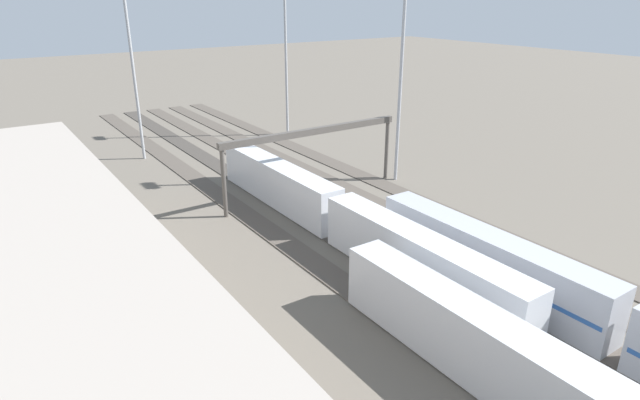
# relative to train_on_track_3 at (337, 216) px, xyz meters

# --- Properties ---
(ground_plane) EXTENTS (400.00, 400.00, 0.00)m
(ground_plane) POSITION_rel_train_on_track_3_xyz_m (6.79, -5.00, -2.62)
(ground_plane) COLOR #60594F
(track_bed_0) EXTENTS (140.00, 2.80, 0.12)m
(track_bed_0) POSITION_rel_train_on_track_3_xyz_m (6.79, -15.00, -2.56)
(track_bed_0) COLOR #4C443D
(track_bed_0) RESTS_ON ground_plane
(track_bed_1) EXTENTS (140.00, 2.80, 0.12)m
(track_bed_1) POSITION_rel_train_on_track_3_xyz_m (6.79, -10.00, -2.56)
(track_bed_1) COLOR #4C443D
(track_bed_1) RESTS_ON ground_plane
(track_bed_2) EXTENTS (140.00, 2.80, 0.12)m
(track_bed_2) POSITION_rel_train_on_track_3_xyz_m (6.79, -5.00, -2.56)
(track_bed_2) COLOR #4C443D
(track_bed_2) RESTS_ON ground_plane
(track_bed_3) EXTENTS (140.00, 2.80, 0.12)m
(track_bed_3) POSITION_rel_train_on_track_3_xyz_m (6.79, 0.00, -2.56)
(track_bed_3) COLOR #3D3833
(track_bed_3) RESTS_ON ground_plane
(track_bed_4) EXTENTS (140.00, 2.80, 0.12)m
(track_bed_4) POSITION_rel_train_on_track_3_xyz_m (6.79, 5.00, -2.56)
(track_bed_4) COLOR #4C443D
(track_bed_4) RESTS_ON ground_plane
(train_on_track_3) EXTENTS (47.20, 3.00, 5.00)m
(train_on_track_3) POSITION_rel_train_on_track_3_xyz_m (0.00, 0.00, 0.00)
(train_on_track_3) COLOR silver
(train_on_track_3) RESTS_ON ground_plane
(train_on_track_2) EXTENTS (47.20, 3.06, 5.00)m
(train_on_track_2) POSITION_rel_train_on_track_3_xyz_m (-27.22, -5.00, -0.02)
(train_on_track_2) COLOR #A8AAB2
(train_on_track_2) RESTS_ON ground_plane
(light_mast_0) EXTENTS (2.80, 0.70, 31.14)m
(light_mast_0) POSITION_rel_train_on_track_3_xyz_m (10.84, -17.95, 16.84)
(light_mast_0) COLOR #9EA0A5
(light_mast_0) RESTS_ON ground_plane
(light_mast_1) EXTENTS (2.80, 0.70, 27.80)m
(light_mast_1) POSITION_rel_train_on_track_3_xyz_m (40.43, 7.91, 15.04)
(light_mast_1) COLOR #9EA0A5
(light_mast_1) RESTS_ON ground_plane
(light_mast_2) EXTENTS (2.80, 0.70, 31.33)m
(light_mast_2) POSITION_rel_train_on_track_3_xyz_m (40.72, -18.42, 16.95)
(light_mast_2) COLOR #9EA0A5
(light_mast_2) RESTS_ON ground_plane
(signal_gantry) EXTENTS (0.70, 25.00, 8.80)m
(signal_gantry) POSITION_rel_train_on_track_3_xyz_m (11.96, -5.00, 4.80)
(signal_gantry) COLOR #4C4742
(signal_gantry) RESTS_ON ground_plane
(maintenance_shed) EXTENTS (51.37, 15.66, 11.19)m
(maintenance_shed) POSITION_rel_train_on_track_3_xyz_m (-4.19, 29.10, 2.97)
(maintenance_shed) COLOR #9E9389
(maintenance_shed) RESTS_ON ground_plane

